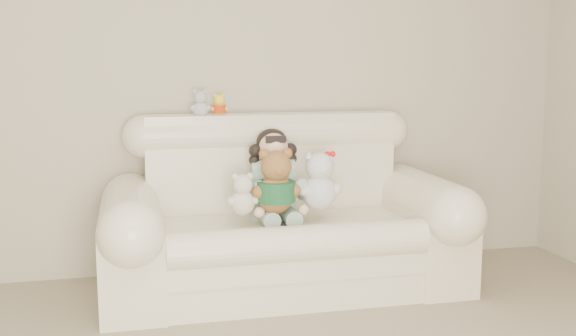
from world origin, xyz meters
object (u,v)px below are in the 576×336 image
Objects in this scene: brown_teddy at (276,175)px; white_cat at (319,175)px; sofa at (284,205)px; seated_child at (273,173)px; cream_teddy at (243,190)px.

brown_teddy reaches higher than white_cat.
seated_child is at bearing 120.24° from sofa.
white_cat is (0.26, 0.04, -0.01)m from brown_teddy.
seated_child is 1.26× the size of brown_teddy.
sofa reaches higher than brown_teddy.
brown_teddy is 1.07× the size of white_cat.
cream_teddy is at bearing 159.63° from brown_teddy.
cream_teddy is at bearing -127.69° from seated_child.
white_cat is at bearing -27.62° from seated_child.
sofa is 0.28m from white_cat.
brown_teddy is (-0.08, -0.13, 0.20)m from sofa.
brown_teddy is at bearing -164.15° from white_cat.
brown_teddy reaches higher than cream_teddy.
white_cat reaches higher than cream_teddy.
seated_child reaches higher than cream_teddy.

